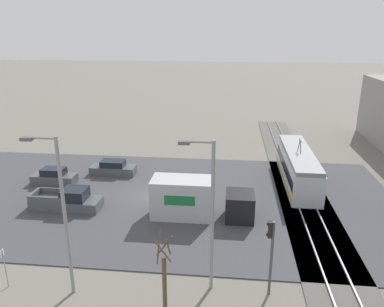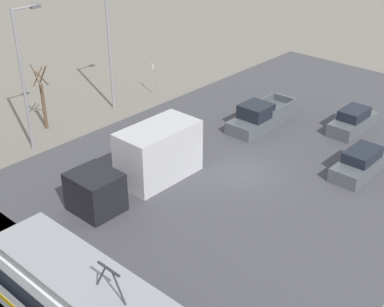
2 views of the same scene
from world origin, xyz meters
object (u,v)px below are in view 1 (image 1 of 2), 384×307
object	(u,v)px
light_rail_tram	(298,167)
pickup_truck	(68,201)
traffic_light_pole	(271,248)
street_lamp_near_crossing	(209,208)
no_parking_sign	(4,265)
street_lamp_mid_block	(61,209)
box_truck	(196,200)
sedan_car_1	(113,168)
sedan_car_0	(54,177)
street_tree	(164,276)

from	to	relation	value
light_rail_tram	pickup_truck	xyz separation A→B (m)	(8.06, -20.25, -0.88)
light_rail_tram	traffic_light_pole	bearing A→B (deg)	-14.00
light_rail_tram	street_lamp_near_crossing	size ratio (longest dim) A/B	1.32
traffic_light_pole	no_parking_sign	bearing A→B (deg)	-86.30
street_lamp_near_crossing	no_parking_sign	bearing A→B (deg)	-84.24
street_lamp_mid_block	no_parking_sign	bearing A→B (deg)	-90.85
box_truck	traffic_light_pole	distance (m)	10.34
sedan_car_1	sedan_car_0	bearing A→B (deg)	-58.12
street_tree	box_truck	bearing A→B (deg)	176.67
light_rail_tram	box_truck	distance (m)	12.52
street_lamp_near_crossing	street_tree	bearing A→B (deg)	-47.85
pickup_truck	street_lamp_near_crossing	world-z (taller)	street_lamp_near_crossing
sedan_car_0	street_lamp_near_crossing	size ratio (longest dim) A/B	0.47
box_truck	traffic_light_pole	bearing A→B (deg)	29.45
street_tree	light_rail_tram	bearing A→B (deg)	152.41
pickup_truck	traffic_light_pole	bearing A→B (deg)	60.05
pickup_truck	traffic_light_pole	world-z (taller)	traffic_light_pole
pickup_truck	box_truck	bearing A→B (deg)	88.53
light_rail_tram	sedan_car_1	xyz separation A→B (m)	(-0.17, -18.88, -0.95)
box_truck	pickup_truck	xyz separation A→B (m)	(-0.28, -10.92, -0.80)
light_rail_tram	no_parking_sign	bearing A→B (deg)	-46.97
light_rail_tram	street_lamp_mid_block	bearing A→B (deg)	-40.56
light_rail_tram	street_lamp_near_crossing	world-z (taller)	street_lamp_near_crossing
light_rail_tram	traffic_light_pole	xyz separation A→B (m)	(17.25, -4.30, 1.41)
traffic_light_pole	street_lamp_near_crossing	size ratio (longest dim) A/B	0.51
sedan_car_1	street_lamp_mid_block	size ratio (longest dim) A/B	0.50
box_truck	street_tree	xyz separation A→B (m)	(10.70, -0.62, 0.55)
no_parking_sign	sedan_car_1	bearing A→B (deg)	177.96
box_truck	no_parking_sign	bearing A→B (deg)	-45.89
pickup_truck	sedan_car_1	world-z (taller)	pickup_truck
box_truck	pickup_truck	bearing A→B (deg)	-91.47
street_tree	sedan_car_1	bearing A→B (deg)	-155.08
street_lamp_near_crossing	street_lamp_mid_block	world-z (taller)	street_lamp_mid_block
sedan_car_0	no_parking_sign	world-z (taller)	no_parking_sign
light_rail_tram	street_lamp_mid_block	xyz separation A→B (m)	(18.30, -15.66, 3.70)
no_parking_sign	traffic_light_pole	bearing A→B (deg)	93.70
traffic_light_pole	no_parking_sign	size ratio (longest dim) A/B	1.86
pickup_truck	light_rail_tram	bearing A→B (deg)	111.71
pickup_truck	street_tree	distance (m)	15.12
sedan_car_1	no_parking_sign	xyz separation A→B (m)	(18.41, -0.66, 0.82)
street_tree	street_lamp_mid_block	xyz separation A→B (m)	(-0.75, -5.70, 3.23)
sedan_car_1	pickup_truck	bearing A→B (deg)	-9.45
light_rail_tram	no_parking_sign	world-z (taller)	light_rail_tram
sedan_car_1	street_lamp_near_crossing	distance (m)	20.99
box_truck	street_lamp_near_crossing	bearing A→B (deg)	10.32
street_lamp_mid_block	no_parking_sign	xyz separation A→B (m)	(-0.06, -3.88, -3.83)
traffic_light_pole	street_tree	xyz separation A→B (m)	(1.79, -5.65, -0.95)
sedan_car_0	street_tree	world-z (taller)	street_tree
box_truck	sedan_car_1	distance (m)	12.82
light_rail_tram	traffic_light_pole	world-z (taller)	traffic_light_pole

